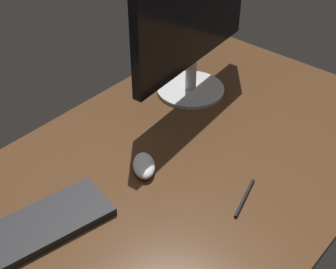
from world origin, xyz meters
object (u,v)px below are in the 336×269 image
keyboard (34,229)px  pen (244,199)px  monitor (193,14)px  computer_mouse (144,166)px

keyboard → pen: keyboard is taller
monitor → pen: bearing=-131.7°
monitor → pen: 56.92cm
monitor → pen: (-30.18, -40.71, -25.93)cm
monitor → keyboard: bearing=-176.7°
monitor → pen: monitor is taller
keyboard → pen: bearing=-25.3°
computer_mouse → pen: (7.88, -25.84, -1.21)cm
keyboard → computer_mouse: 32.11cm
monitor → computer_mouse: 47.75cm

